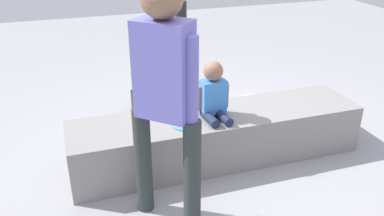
# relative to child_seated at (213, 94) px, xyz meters

# --- Properties ---
(ground_plane) EXTENTS (12.00, 12.00, 0.00)m
(ground_plane) POSITION_rel_child_seated_xyz_m (0.06, 0.03, -0.65)
(ground_plane) COLOR #99989D
(concrete_ledge) EXTENTS (2.54, 0.58, 0.44)m
(concrete_ledge) POSITION_rel_child_seated_xyz_m (0.06, 0.03, -0.43)
(concrete_ledge) COLOR gray
(concrete_ledge) RESTS_ON ground_plane
(child_seated) EXTENTS (0.28, 0.32, 0.48)m
(child_seated) POSITION_rel_child_seated_xyz_m (0.00, 0.00, 0.00)
(child_seated) COLOR #1E2540
(child_seated) RESTS_ON concrete_ledge
(adult_standing) EXTENTS (0.40, 0.39, 1.69)m
(adult_standing) POSITION_rel_child_seated_xyz_m (-0.56, -0.58, 0.37)
(adult_standing) COLOR #2A3230
(adult_standing) RESTS_ON ground_plane
(cake_plate) EXTENTS (0.22, 0.22, 0.07)m
(cake_plate) POSITION_rel_child_seated_xyz_m (-0.27, -0.07, -0.19)
(cake_plate) COLOR #4CA5D8
(cake_plate) RESTS_ON concrete_ledge
(gift_bag) EXTENTS (0.21, 0.08, 0.30)m
(gift_bag) POSITION_rel_child_seated_xyz_m (1.13, 0.56, -0.52)
(gift_bag) COLOR gold
(gift_bag) RESTS_ON ground_plane
(railing_post) EXTENTS (0.36, 0.36, 1.25)m
(railing_post) POSITION_rel_child_seated_xyz_m (-0.02, 0.83, -0.17)
(railing_post) COLOR black
(railing_post) RESTS_ON ground_plane
(water_bottle_near_gift) EXTENTS (0.07, 0.07, 0.19)m
(water_bottle_near_gift) POSITION_rel_child_seated_xyz_m (-0.91, 0.77, -0.56)
(water_bottle_near_gift) COLOR silver
(water_bottle_near_gift) RESTS_ON ground_plane
(water_bottle_far_side) EXTENTS (0.07, 0.07, 0.24)m
(water_bottle_far_side) POSITION_rel_child_seated_xyz_m (0.56, 1.15, -0.54)
(water_bottle_far_side) COLOR silver
(water_bottle_far_side) RESTS_ON ground_plane
(party_cup_red) EXTENTS (0.09, 0.09, 0.10)m
(party_cup_red) POSITION_rel_child_seated_xyz_m (-0.29, 0.64, -0.60)
(party_cup_red) COLOR red
(party_cup_red) RESTS_ON ground_plane
(cake_box_white) EXTENTS (0.37, 0.35, 0.11)m
(cake_box_white) POSITION_rel_child_seated_xyz_m (0.75, 0.85, -0.59)
(cake_box_white) COLOR white
(cake_box_white) RESTS_ON ground_plane
(handbag_black_leather) EXTENTS (0.27, 0.13, 0.34)m
(handbag_black_leather) POSITION_rel_child_seated_xyz_m (-0.35, 1.19, -0.52)
(handbag_black_leather) COLOR black
(handbag_black_leather) RESTS_ON ground_plane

